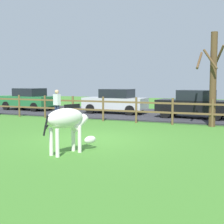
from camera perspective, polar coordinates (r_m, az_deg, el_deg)
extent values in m
plane|color=#3D7528|center=(11.60, -4.09, -4.80)|extent=(60.00, 60.00, 0.00)
cube|color=#2D2D33|center=(20.22, 8.30, -0.44)|extent=(28.00, 7.40, 0.05)
cylinder|color=brown|center=(19.75, -16.21, 1.07)|extent=(0.11, 0.11, 1.29)
cylinder|color=brown|center=(18.63, -11.87, 0.92)|extent=(0.11, 0.11, 1.29)
cylinder|color=brown|center=(17.63, -7.01, 0.75)|extent=(0.11, 0.11, 1.29)
cylinder|color=brown|center=(16.76, -1.59, 0.56)|extent=(0.11, 0.11, 1.29)
cylinder|color=brown|center=(16.06, 4.34, 0.34)|extent=(0.11, 0.11, 1.29)
cylinder|color=brown|center=(15.55, 10.74, 0.09)|extent=(0.11, 0.11, 1.29)
cylinder|color=brown|center=(15.25, 17.49, -0.16)|extent=(0.11, 0.11, 1.29)
cube|color=brown|center=(16.40, 1.31, 0.23)|extent=(20.22, 0.06, 0.09)
cube|color=brown|center=(16.36, 1.31, 1.80)|extent=(20.22, 0.06, 0.09)
cylinder|color=#513A23|center=(15.34, 17.60, 5.51)|extent=(0.30, 0.30, 4.30)
cylinder|color=#513A23|center=(15.09, 17.13, 9.02)|extent=(0.72, 0.36, 0.93)
cylinder|color=#513A23|center=(15.56, 18.61, 9.58)|extent=(0.52, 0.57, 0.89)
cylinder|color=#513A23|center=(15.45, 15.33, 8.87)|extent=(0.11, 1.32, 0.87)
ellipsoid|color=white|center=(9.10, -8.32, -1.07)|extent=(0.86, 1.33, 0.56)
cylinder|color=white|center=(9.55, -6.91, -4.64)|extent=(0.11, 0.11, 0.78)
cylinder|color=white|center=(9.34, -5.80, -4.86)|extent=(0.11, 0.11, 0.78)
cylinder|color=white|center=(9.06, -10.80, -5.24)|extent=(0.11, 0.11, 0.78)
cylinder|color=white|center=(8.84, -9.72, -5.48)|extent=(0.11, 0.11, 0.78)
cylinder|color=white|center=(9.46, -5.81, -1.94)|extent=(0.42, 0.63, 0.51)
ellipsoid|color=white|center=(9.82, -3.93, -4.99)|extent=(0.33, 0.48, 0.24)
cube|color=black|center=(9.23, -7.13, 1.03)|extent=(0.22, 0.54, 0.12)
cylinder|color=black|center=(8.72, -11.74, -2.40)|extent=(0.11, 0.20, 0.54)
cylinder|color=black|center=(14.24, -11.62, -2.88)|extent=(0.01, 0.01, 0.06)
cylinder|color=black|center=(14.21, -11.71, -2.90)|extent=(0.01, 0.01, 0.06)
ellipsoid|color=black|center=(14.21, -11.67, -2.53)|extent=(0.18, 0.10, 0.12)
sphere|color=black|center=(14.16, -11.38, -2.36)|extent=(0.07, 0.07, 0.07)
cube|color=#236B38|center=(23.87, -14.73, 1.94)|extent=(4.15, 2.09, 0.70)
cube|color=black|center=(23.74, -14.50, 3.45)|extent=(2.05, 1.75, 0.56)
cylinder|color=black|center=(24.27, -18.40, 1.07)|extent=(0.61, 0.24, 0.60)
cylinder|color=black|center=(25.44, -15.56, 1.33)|extent=(0.61, 0.24, 0.60)
cylinder|color=black|center=(22.35, -13.74, 0.85)|extent=(0.61, 0.24, 0.60)
cylinder|color=black|center=(23.61, -10.92, 1.13)|extent=(0.61, 0.24, 0.60)
cube|color=#B7BABF|center=(20.52, 0.53, 1.59)|extent=(4.02, 1.74, 0.70)
cube|color=black|center=(20.43, 0.92, 3.34)|extent=(1.92, 1.58, 0.56)
cylinder|color=black|center=(20.38, -3.91, 0.57)|extent=(0.60, 0.19, 0.60)
cylinder|color=black|center=(21.89, -1.81, 0.90)|extent=(0.60, 0.19, 0.60)
cylinder|color=black|center=(19.25, 3.19, 0.29)|extent=(0.60, 0.19, 0.60)
cylinder|color=black|center=(20.84, 4.87, 0.67)|extent=(0.60, 0.19, 0.60)
cube|color=black|center=(18.43, 14.34, 1.00)|extent=(4.11, 1.98, 0.70)
cube|color=black|center=(18.36, 14.84, 2.94)|extent=(2.01, 1.70, 0.56)
cylinder|color=black|center=(18.02, 9.50, -0.12)|extent=(0.61, 0.22, 0.60)
cylinder|color=black|center=(19.63, 11.07, 0.30)|extent=(0.61, 0.22, 0.60)
cylinder|color=black|center=(17.36, 17.98, -0.51)|extent=(0.61, 0.22, 0.60)
cylinder|color=black|center=(19.03, 18.87, -0.05)|extent=(0.61, 0.22, 0.60)
cylinder|color=#232847|center=(17.41, -9.96, -0.12)|extent=(0.14, 0.14, 0.82)
cylinder|color=#232847|center=(17.27, -9.57, -0.15)|extent=(0.14, 0.14, 0.82)
cube|color=silver|center=(17.29, -9.80, 2.18)|extent=(0.41, 0.31, 0.58)
sphere|color=tan|center=(17.27, -9.83, 3.57)|extent=(0.22, 0.22, 0.22)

